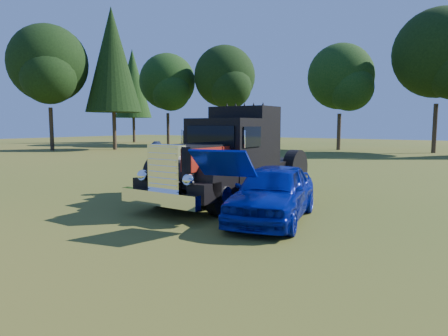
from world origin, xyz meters
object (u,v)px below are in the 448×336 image
at_px(hotrod_coupe, 273,192).
at_px(diamond_t_truck, 230,160).
at_px(spectator_near, 192,168).
at_px(distant_teal_car, 260,143).
at_px(spectator_far, 158,167).

bearing_deg(hotrod_coupe, diamond_t_truck, 144.13).
bearing_deg(spectator_near, distant_teal_car, 47.72).
height_order(diamond_t_truck, hotrod_coupe, diamond_t_truck).
bearing_deg(spectator_far, distant_teal_car, 66.56).
distance_m(hotrod_coupe, distant_teal_car, 29.34).
xyz_separation_m(spectator_near, distant_teal_car, (-10.55, 24.07, -0.32)).
relative_size(hotrod_coupe, spectator_far, 2.45).
height_order(spectator_far, distant_teal_car, spectator_far).
xyz_separation_m(hotrod_coupe, distant_teal_car, (-14.36, 25.59, -0.09)).
bearing_deg(diamond_t_truck, spectator_near, -171.02).
distance_m(diamond_t_truck, spectator_far, 2.84).
bearing_deg(spectator_near, spectator_far, 119.45).
distance_m(hotrod_coupe, spectator_far, 5.39).
relative_size(diamond_t_truck, spectator_far, 3.92).
distance_m(hotrod_coupe, spectator_near, 4.10).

